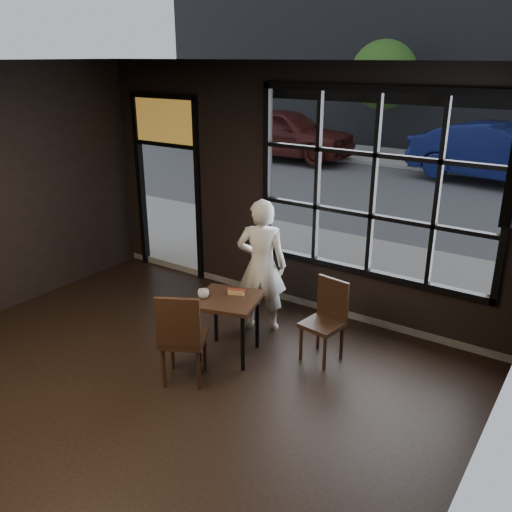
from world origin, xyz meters
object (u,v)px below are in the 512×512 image
Objects in this scene: cafe_table at (229,327)px; man at (262,266)px; navy_car at (499,153)px; chair_near at (184,336)px.

man reaches higher than cafe_table.
navy_car is (0.64, 10.89, 0.49)m from cafe_table.
cafe_table is 10.92m from navy_car.
man reaches higher than navy_car.
cafe_table is 0.43× the size of man.
chair_near is at bearing 64.49° from man.
man is at bearing 78.35° from cafe_table.
man is 0.37× the size of navy_car.
cafe_table is at bearing -125.94° from chair_near.
cafe_table is at bearing 70.17° from man.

